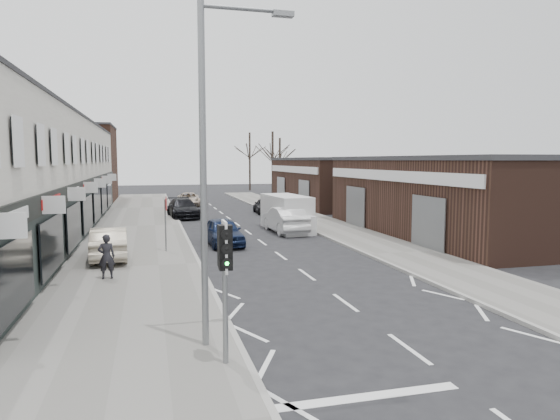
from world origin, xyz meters
TOP-DOWN VIEW (x-y plane):
  - ground at (0.00, 0.00)m, footprint 160.00×160.00m
  - pavement_left at (-6.75, 22.00)m, footprint 5.50×64.00m
  - pavement_right at (5.75, 22.00)m, footprint 3.50×64.00m
  - shop_terrace_left at (-13.50, 19.50)m, footprint 8.00×41.00m
  - brick_block_far at (-13.50, 45.00)m, footprint 8.00×10.00m
  - right_unit_near at (12.50, 14.00)m, footprint 10.00×18.00m
  - right_unit_far at (12.50, 34.00)m, footprint 10.00×16.00m
  - tree_far_a at (9.00, 48.00)m, footprint 3.60×3.60m
  - tree_far_b at (11.50, 54.00)m, footprint 3.60×3.60m
  - tree_far_c at (8.50, 60.00)m, footprint 3.60×3.60m
  - traffic_light at (-4.40, -2.02)m, footprint 0.28×0.60m
  - street_lamp at (-4.53, -0.80)m, footprint 2.23×0.22m
  - warning_sign at (-5.16, 12.00)m, footprint 0.12×0.80m
  - white_van at (2.64, 18.37)m, footprint 2.38×5.84m
  - sedan_on_pavement at (-7.70, 10.64)m, footprint 1.75×4.40m
  - pedestrian at (-7.50, 6.78)m, footprint 0.64×0.45m
  - parked_car_left_a at (-2.20, 13.68)m, footprint 2.00×4.32m
  - parked_car_left_b at (-3.40, 27.01)m, footprint 2.53×5.29m
  - parked_car_left_c at (-2.20, 37.09)m, footprint 2.34×4.73m
  - parked_car_right_a at (2.20, 17.30)m, footprint 1.89×4.97m
  - parked_car_right_b at (3.50, 28.37)m, footprint 1.79×4.08m

SIDE VIEW (x-z plane):
  - ground at x=0.00m, z-range 0.00..0.00m
  - tree_far_a at x=9.00m, z-range -4.00..4.00m
  - tree_far_b at x=11.50m, z-range -3.75..3.75m
  - tree_far_c at x=8.50m, z-range -4.25..4.25m
  - pavement_left at x=-6.75m, z-range 0.00..0.12m
  - pavement_right at x=5.75m, z-range 0.00..0.12m
  - parked_car_left_c at x=-2.20m, z-range 0.00..1.29m
  - parked_car_right_b at x=3.50m, z-range 0.00..1.37m
  - parked_car_left_a at x=-2.20m, z-range 0.00..1.43m
  - parked_car_left_b at x=-3.40m, z-range 0.00..1.49m
  - parked_car_right_a at x=2.20m, z-range 0.00..1.62m
  - sedan_on_pavement at x=-7.70m, z-range 0.12..1.54m
  - pedestrian at x=-7.50m, z-range 0.12..1.78m
  - white_van at x=2.64m, z-range -0.06..2.16m
  - warning_sign at x=-5.16m, z-range 0.85..3.55m
  - right_unit_near at x=12.50m, z-range 0.00..4.50m
  - right_unit_far at x=12.50m, z-range 0.00..4.50m
  - traffic_light at x=-4.40m, z-range 0.86..3.96m
  - shop_terrace_left at x=-13.50m, z-range 0.00..7.10m
  - brick_block_far at x=-13.50m, z-range 0.00..8.00m
  - street_lamp at x=-4.53m, z-range 0.62..8.62m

